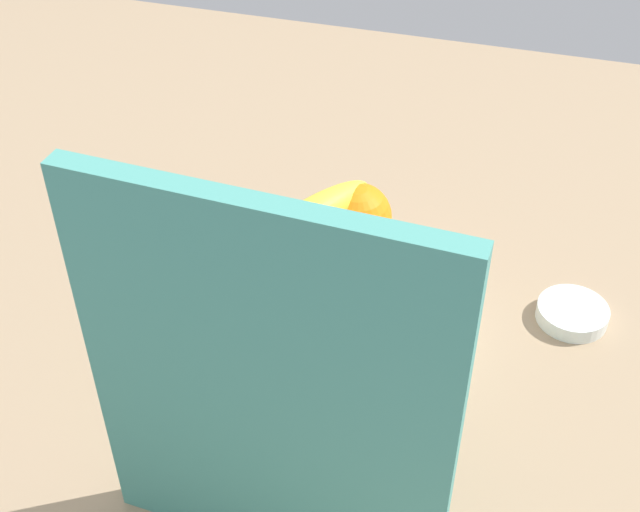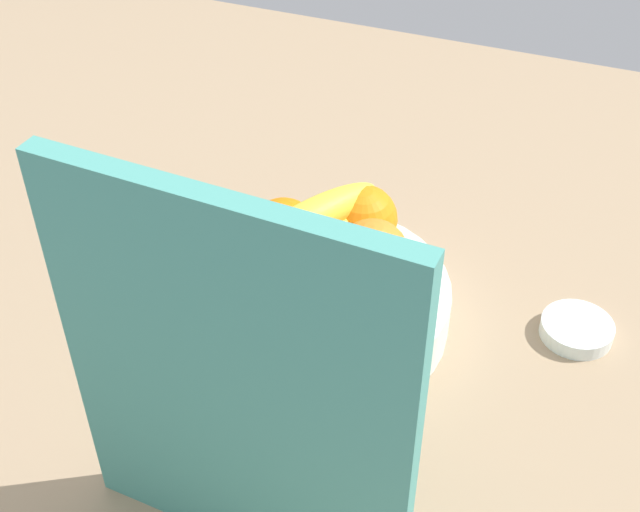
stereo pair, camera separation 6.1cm
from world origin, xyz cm
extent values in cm
cube|color=tan|center=(0.00, 0.00, -1.50)|extent=(180.00, 140.00, 3.00)
cylinder|color=white|center=(-3.78, 2.37, 2.63)|extent=(27.78, 27.78, 5.27)
sphere|color=orange|center=(-3.59, 10.45, 9.08)|extent=(7.62, 7.62, 7.62)
sphere|color=orange|center=(-9.17, 6.84, 9.08)|extent=(7.62, 7.62, 7.62)
sphere|color=orange|center=(-8.66, -0.18, 9.08)|extent=(7.62, 7.62, 7.62)
sphere|color=orange|center=(-5.71, -5.40, 9.08)|extent=(7.62, 7.62, 7.62)
sphere|color=orange|center=(1.33, 0.11, 9.08)|extent=(7.62, 7.62, 7.62)
sphere|color=orange|center=(2.61, 6.75, 9.08)|extent=(7.62, 7.62, 7.62)
ellipsoid|color=yellow|center=(-2.04, -0.22, 7.27)|extent=(17.02, 11.08, 4.00)
ellipsoid|color=yellow|center=(-1.75, 0.07, 9.47)|extent=(14.55, 15.13, 4.00)
ellipsoid|color=yellow|center=(-1.93, -0.59, 11.67)|extent=(11.70, 16.82, 4.00)
cube|color=teal|center=(-7.68, 29.34, 18.00)|extent=(28.06, 3.31, 36.00)
cylinder|color=white|center=(-30.13, -5.70, 0.87)|extent=(7.73, 7.73, 1.75)
camera|label=1|loc=(-22.93, 67.38, 65.63)|focal=48.28mm
camera|label=2|loc=(-28.66, 65.41, 65.63)|focal=48.28mm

